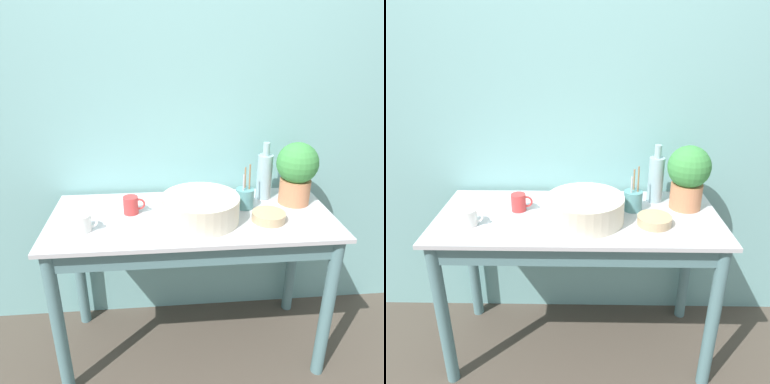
% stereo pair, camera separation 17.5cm
% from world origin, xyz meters
% --- Properties ---
extents(wall_back, '(6.00, 0.05, 2.40)m').
position_xyz_m(wall_back, '(0.00, 0.64, 1.20)').
color(wall_back, '#7AB2B2').
rests_on(wall_back, ground_plane).
extents(counter_table, '(1.35, 0.59, 0.81)m').
position_xyz_m(counter_table, '(0.00, 0.27, 0.64)').
color(counter_table, slate).
rests_on(counter_table, ground_plane).
extents(potted_plant, '(0.21, 0.21, 0.32)m').
position_xyz_m(potted_plant, '(0.53, 0.39, 0.98)').
color(potted_plant, tan).
rests_on(potted_plant, counter_table).
extents(bowl_wash_large, '(0.36, 0.36, 0.12)m').
position_xyz_m(bowl_wash_large, '(0.03, 0.24, 0.87)').
color(bowl_wash_large, beige).
rests_on(bowl_wash_large, counter_table).
extents(bottle_tall, '(0.08, 0.08, 0.30)m').
position_xyz_m(bottle_tall, '(0.39, 0.47, 0.93)').
color(bottle_tall, '#93B2BC').
rests_on(bottle_tall, counter_table).
extents(mug_red, '(0.11, 0.07, 0.09)m').
position_xyz_m(mug_red, '(-0.29, 0.34, 0.85)').
color(mug_red, '#C63838').
rests_on(mug_red, counter_table).
extents(mug_white, '(0.12, 0.08, 0.08)m').
position_xyz_m(mug_white, '(-0.50, 0.18, 0.85)').
color(mug_white, white).
rests_on(mug_white, counter_table).
extents(bowl_small_tan, '(0.16, 0.16, 0.04)m').
position_xyz_m(bowl_small_tan, '(0.35, 0.20, 0.83)').
color(bowl_small_tan, tan).
rests_on(bowl_small_tan, counter_table).
extents(utensil_cup, '(0.09, 0.09, 0.22)m').
position_xyz_m(utensil_cup, '(0.27, 0.36, 0.86)').
color(utensil_cup, '#569399').
rests_on(utensil_cup, counter_table).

